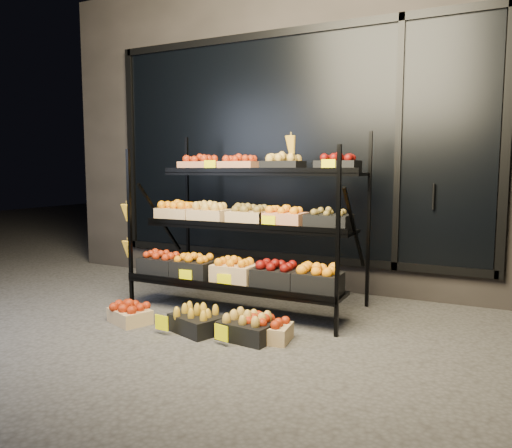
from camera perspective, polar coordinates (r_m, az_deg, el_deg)
The scene contains 9 objects.
ground at distance 4.32m, azimuth -4.96°, elevation -11.42°, with size 24.00×24.00×0.00m, color #514F4C.
building at distance 6.48m, azimuth 7.09°, elevation 10.13°, with size 6.00×2.08×3.50m.
display_rack at distance 4.67m, azimuth -1.32°, elevation -0.15°, with size 2.18×1.02×1.74m.
tag_floor_a at distance 4.11m, azimuth -10.72°, elevation -11.56°, with size 0.13×0.01×0.12m, color #FFF500.
tag_floor_b at distance 3.82m, azimuth -3.99°, elevation -12.87°, with size 0.13×0.01×0.12m, color #FFF500.
floor_crate_left at distance 4.47m, azimuth -14.23°, elevation -9.82°, with size 0.42×0.37×0.19m.
floor_crate_midleft at distance 4.13m, azimuth -6.79°, elevation -10.88°, with size 0.49×0.42×0.20m.
floor_crate_midright at distance 3.93m, azimuth 1.19°, elevation -11.86°, with size 0.40×0.32×0.19m.
floor_crate_right at distance 3.94m, azimuth -0.96°, elevation -11.68°, with size 0.45×0.35×0.21m.
Camera 1 is at (2.15, -3.51, 1.32)m, focal length 35.00 mm.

